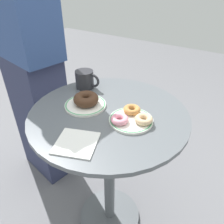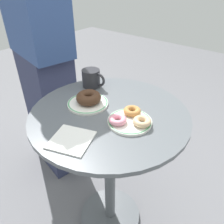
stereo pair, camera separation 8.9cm
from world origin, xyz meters
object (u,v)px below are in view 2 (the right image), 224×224
at_px(plate_left, 88,103).
at_px(plate_right, 130,121).
at_px(donut_chocolate, 89,98).
at_px(donut_old_fashioned, 132,111).
at_px(person_figure, 42,57).
at_px(cafe_table, 110,153).
at_px(donut_pink_frosted, 118,120).
at_px(paper_napkin, 71,140).
at_px(coffee_mug, 92,78).
at_px(donut_glazed, 142,122).

bearing_deg(plate_left, plate_right, 1.51).
bearing_deg(donut_chocolate, donut_old_fashioned, 12.79).
xyz_separation_m(donut_chocolate, person_figure, (-0.50, 0.13, 0.03)).
distance_m(cafe_table, donut_pink_frosted, 0.28).
bearing_deg(person_figure, cafe_table, -11.30).
height_order(plate_right, paper_napkin, plate_right).
bearing_deg(donut_pink_frosted, donut_chocolate, 168.30).
height_order(plate_left, donut_pink_frosted, donut_pink_frosted).
relative_size(plate_left, coffee_mug, 1.39).
relative_size(paper_napkin, coffee_mug, 1.08).
relative_size(plate_right, person_figure, 0.10).
bearing_deg(donut_glazed, paper_napkin, -123.23).
bearing_deg(coffee_mug, donut_pink_frosted, -30.15).
bearing_deg(plate_left, paper_napkin, -59.28).
xyz_separation_m(plate_right, donut_chocolate, (-0.22, -0.00, 0.03)).
bearing_deg(plate_left, person_figure, 164.66).
bearing_deg(donut_old_fashioned, coffee_mug, 163.73).
relative_size(cafe_table, donut_glazed, 10.88).
height_order(cafe_table, coffee_mug, coffee_mug).
bearing_deg(plate_right, plate_left, -178.49).
relative_size(donut_glazed, donut_old_fashioned, 1.00).
bearing_deg(person_figure, donut_glazed, -9.21).
xyz_separation_m(donut_chocolate, coffee_mug, (-0.11, 0.13, 0.01)).
bearing_deg(donut_old_fashioned, person_figure, 172.93).
bearing_deg(cafe_table, paper_napkin, -86.45).
xyz_separation_m(cafe_table, person_figure, (-0.61, 0.12, 0.30)).
relative_size(donut_pink_frosted, person_figure, 0.04).
distance_m(plate_left, donut_chocolate, 0.03).
height_order(plate_left, person_figure, person_figure).
height_order(cafe_table, donut_old_fashioned, donut_old_fashioned).
relative_size(plate_right, coffee_mug, 1.35).
xyz_separation_m(plate_right, donut_pink_frosted, (-0.03, -0.04, 0.02)).
relative_size(donut_chocolate, coffee_mug, 0.85).
distance_m(donut_glazed, person_figure, 0.78).
distance_m(donut_glazed, coffee_mug, 0.40).
bearing_deg(donut_chocolate, donut_glazed, 1.51).
bearing_deg(donut_glazed, donut_old_fashioned, 151.28).
xyz_separation_m(donut_old_fashioned, donut_pink_frosted, (-0.01, -0.08, 0.00)).
height_order(donut_old_fashioned, donut_pink_frosted, same).
bearing_deg(donut_old_fashioned, plate_right, -65.14).
relative_size(donut_old_fashioned, donut_pink_frosted, 1.00).
height_order(plate_left, donut_glazed, donut_glazed).
bearing_deg(person_figure, paper_napkin, -29.01).
height_order(donut_glazed, paper_napkin, donut_glazed).
height_order(plate_right, donut_old_fashioned, donut_old_fashioned).
bearing_deg(paper_napkin, plate_right, 65.84).
relative_size(plate_left, person_figure, 0.11).
bearing_deg(donut_pink_frosted, donut_old_fashioned, 84.58).
xyz_separation_m(cafe_table, donut_pink_frosted, (0.08, -0.05, 0.26)).
bearing_deg(coffee_mug, person_figure, -179.54).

